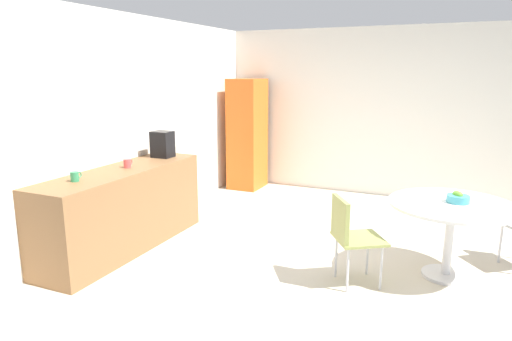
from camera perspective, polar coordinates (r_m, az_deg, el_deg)
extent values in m
plane|color=beige|center=(4.66, 14.51, -12.51)|extent=(6.00, 6.00, 0.00)
cube|color=white|center=(5.58, -16.71, 5.40)|extent=(6.00, 0.10, 2.60)
cube|color=white|center=(7.25, 19.18, 6.77)|extent=(0.10, 6.00, 2.60)
cube|color=brown|center=(5.19, -16.48, -4.73)|extent=(2.16, 0.60, 0.90)
cube|color=orange|center=(7.53, -1.12, 4.63)|extent=(0.60, 0.50, 1.81)
cylinder|color=silver|center=(4.82, 22.85, -12.08)|extent=(0.44, 0.44, 0.03)
cylinder|color=silver|center=(4.69, 23.24, -7.96)|extent=(0.08, 0.08, 0.71)
cylinder|color=white|center=(4.59, 23.60, -3.99)|extent=(1.15, 1.15, 0.03)
cylinder|color=silver|center=(5.31, 28.58, -8.08)|extent=(0.02, 0.02, 0.42)
cylinder|color=silver|center=(4.55, 13.94, -10.22)|extent=(0.02, 0.02, 0.42)
cylinder|color=silver|center=(4.28, 15.58, -11.78)|extent=(0.02, 0.02, 0.42)
cylinder|color=silver|center=(4.44, 10.12, -10.61)|extent=(0.02, 0.02, 0.42)
cylinder|color=silver|center=(4.17, 11.54, -12.25)|extent=(0.02, 0.02, 0.42)
cube|color=#8C934C|center=(4.27, 12.94, -8.43)|extent=(0.58, 0.58, 0.03)
cube|color=#8C934C|center=(4.14, 10.62, -6.03)|extent=(0.34, 0.24, 0.38)
cylinder|color=teal|center=(4.62, 24.24, -3.30)|extent=(0.21, 0.21, 0.07)
sphere|color=#66B233|center=(4.60, 24.34, -2.88)|extent=(0.07, 0.07, 0.07)
sphere|color=#66B233|center=(4.63, 24.06, -2.76)|extent=(0.07, 0.07, 0.07)
cylinder|color=#338C59|center=(4.66, -22.00, -0.73)|extent=(0.08, 0.08, 0.09)
torus|color=#338C59|center=(4.70, -21.50, -0.52)|extent=(0.06, 0.01, 0.06)
cylinder|color=#D84C4C|center=(5.13, -16.02, 0.86)|extent=(0.08, 0.08, 0.09)
torus|color=#D84C4C|center=(5.17, -15.61, 1.03)|extent=(0.06, 0.01, 0.06)
cube|color=black|center=(5.64, -11.77, 3.28)|extent=(0.20, 0.24, 0.32)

